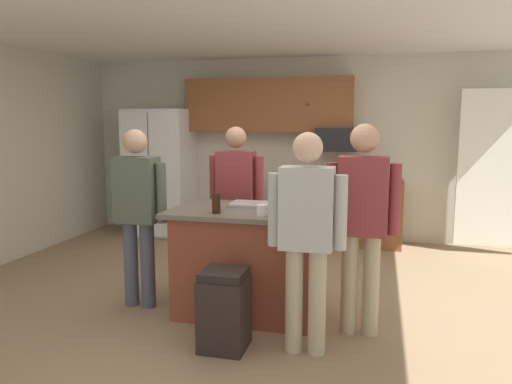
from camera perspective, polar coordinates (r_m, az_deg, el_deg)
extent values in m
plane|color=#937A5B|center=(4.78, -1.02, -12.56)|extent=(7.04, 7.04, 0.00)
plane|color=white|center=(4.55, -1.11, 19.67)|extent=(7.04, 7.04, 0.00)
cube|color=beige|center=(7.21, 4.85, 5.10)|extent=(6.40, 0.10, 2.60)
cube|color=white|center=(6.88, 26.14, 2.44)|extent=(0.90, 0.06, 2.00)
cube|color=brown|center=(7.09, 1.40, 10.12)|extent=(2.40, 0.35, 0.75)
sphere|color=#4C3823|center=(6.79, 6.06, 10.15)|extent=(0.04, 0.04, 0.04)
cube|color=brown|center=(6.92, 9.23, -2.21)|extent=(1.80, 0.60, 0.90)
sphere|color=#4C3823|center=(6.59, 12.89, -2.85)|extent=(0.04, 0.04, 0.04)
cube|color=white|center=(7.46, -11.05, 2.26)|extent=(0.91, 0.70, 1.87)
cube|color=white|center=(7.24, -13.93, 1.98)|extent=(0.43, 0.04, 1.79)
cube|color=white|center=(7.03, -10.65, 1.91)|extent=(0.43, 0.04, 1.79)
cylinder|color=#B2B2B7|center=(7.10, -12.45, 2.67)|extent=(0.02, 0.02, 0.35)
cube|color=black|center=(6.83, 9.45, 6.09)|extent=(0.56, 0.40, 0.32)
cube|color=brown|center=(4.36, -0.98, -8.36)|extent=(1.19, 0.72, 0.90)
cube|color=#60564C|center=(4.25, -1.00, -2.26)|extent=(1.33, 0.86, 0.04)
cylinder|color=#4C5166|center=(4.70, -14.39, -8.11)|extent=(0.13, 0.13, 0.79)
cylinder|color=#4C5166|center=(4.62, -12.52, -8.32)|extent=(0.13, 0.13, 0.79)
cube|color=#4C5647|center=(4.51, -13.76, 0.25)|extent=(0.38, 0.22, 0.59)
sphere|color=tan|center=(4.48, -13.96, 5.77)|extent=(0.21, 0.21, 0.21)
cylinder|color=#4C5647|center=(4.63, -16.38, 0.11)|extent=(0.09, 0.09, 0.53)
cylinder|color=#4C5647|center=(4.41, -11.00, -0.11)|extent=(0.09, 0.09, 0.53)
cylinder|color=#383842|center=(5.17, -3.20, -6.30)|extent=(0.13, 0.13, 0.80)
cylinder|color=#383842|center=(5.12, -1.38, -6.42)|extent=(0.13, 0.13, 0.80)
cube|color=maroon|center=(5.02, -2.34, 1.39)|extent=(0.38, 0.22, 0.60)
sphere|color=tan|center=(4.98, -2.37, 6.40)|extent=(0.22, 0.22, 0.22)
cylinder|color=maroon|center=(5.09, -4.93, 1.24)|extent=(0.09, 0.09, 0.54)
cylinder|color=maroon|center=(4.95, 0.32, 1.08)|extent=(0.09, 0.09, 0.54)
cylinder|color=tan|center=(3.70, 4.47, -12.45)|extent=(0.13, 0.13, 0.79)
cylinder|color=tan|center=(3.67, 7.14, -12.62)|extent=(0.13, 0.13, 0.79)
cube|color=#B7B7B2|center=(3.50, 5.97, -1.90)|extent=(0.38, 0.22, 0.59)
sphere|color=beige|center=(3.45, 6.08, 5.21)|extent=(0.21, 0.21, 0.21)
cylinder|color=#B7B7B2|center=(3.54, 2.12, -2.06)|extent=(0.09, 0.09, 0.53)
cylinder|color=#B7B7B2|center=(3.48, 9.88, -2.38)|extent=(0.09, 0.09, 0.53)
cylinder|color=tan|center=(4.05, 10.82, -10.46)|extent=(0.13, 0.13, 0.82)
cylinder|color=tan|center=(4.05, 13.27, -10.56)|extent=(0.13, 0.13, 0.82)
cube|color=maroon|center=(3.88, 12.36, -0.46)|extent=(0.38, 0.22, 0.61)
sphere|color=tan|center=(3.84, 12.57, 6.16)|extent=(0.22, 0.22, 0.22)
cylinder|color=maroon|center=(3.90, 8.83, -0.61)|extent=(0.09, 0.09, 0.55)
cylinder|color=maroon|center=(3.88, 15.89, -0.86)|extent=(0.09, 0.09, 0.55)
cylinder|color=black|center=(4.06, -4.66, -1.33)|extent=(0.07, 0.07, 0.17)
cylinder|color=black|center=(4.07, 5.31, -1.49)|extent=(0.07, 0.07, 0.14)
cylinder|color=#320F18|center=(4.17, 3.95, -1.07)|extent=(0.07, 0.07, 0.17)
cylinder|color=white|center=(3.94, 0.70, -2.15)|extent=(0.09, 0.09, 0.09)
torus|color=white|center=(3.92, 1.53, -2.12)|extent=(0.06, 0.01, 0.06)
cube|color=#B7B7BC|center=(4.31, -0.05, -1.71)|extent=(0.44, 0.30, 0.02)
cube|color=#A8A8AD|center=(4.31, -0.05, -1.44)|extent=(0.44, 0.30, 0.02)
cube|color=black|center=(3.78, -3.71, -13.93)|extent=(0.34, 0.34, 0.55)
cube|color=black|center=(3.67, -3.76, -9.52)|extent=(0.32, 0.32, 0.06)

